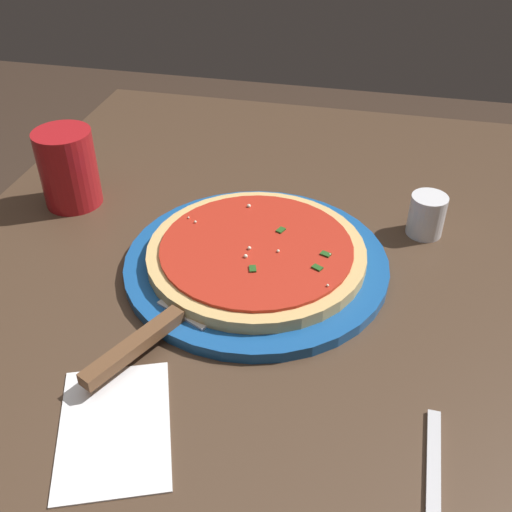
% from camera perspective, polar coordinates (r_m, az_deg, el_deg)
% --- Properties ---
extents(restaurant_table, '(1.04, 0.79, 0.72)m').
position_cam_1_polar(restaurant_table, '(0.85, -1.26, -8.06)').
color(restaurant_table, black).
rests_on(restaurant_table, ground_plane).
extents(serving_plate, '(0.33, 0.33, 0.01)m').
position_cam_1_polar(serving_plate, '(0.75, 0.00, -0.79)').
color(serving_plate, '#195199').
rests_on(serving_plate, restaurant_table).
extents(pizza, '(0.27, 0.27, 0.02)m').
position_cam_1_polar(pizza, '(0.74, 0.00, 0.24)').
color(pizza, '#DBB26B').
rests_on(pizza, serving_plate).
extents(pizza_server, '(0.22, 0.14, 0.01)m').
position_cam_1_polar(pizza_server, '(0.65, -8.91, -6.64)').
color(pizza_server, silver).
rests_on(pizza_server, serving_plate).
extents(cup_tall_drink, '(0.08, 0.08, 0.11)m').
position_cam_1_polar(cup_tall_drink, '(0.90, -17.47, 7.99)').
color(cup_tall_drink, '#B2191E').
rests_on(cup_tall_drink, restaurant_table).
extents(cup_small_sauce, '(0.05, 0.05, 0.06)m').
position_cam_1_polar(cup_small_sauce, '(0.83, 15.97, 3.77)').
color(cup_small_sauce, silver).
rests_on(cup_small_sauce, restaurant_table).
extents(napkin_folded_right, '(0.18, 0.15, 0.00)m').
position_cam_1_polar(napkin_folded_right, '(0.60, -13.33, -15.61)').
color(napkin_folded_right, white).
rests_on(napkin_folded_right, restaurant_table).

